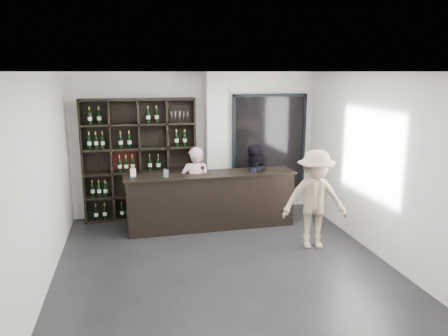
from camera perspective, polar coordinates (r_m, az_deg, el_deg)
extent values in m
cube|color=black|center=(6.81, 0.04, -12.75)|extent=(5.00, 5.50, 0.01)
cube|color=silver|center=(8.77, -1.12, 2.97)|extent=(0.40, 0.40, 2.90)
cube|color=black|center=(9.29, 5.91, 3.12)|extent=(1.60, 0.08, 2.10)
cube|color=black|center=(9.29, 5.91, 3.12)|extent=(1.48, 0.02, 1.98)
cube|color=black|center=(8.26, -1.73, -4.35)|extent=(3.11, 0.58, 1.02)
cube|color=black|center=(8.12, -1.76, -0.81)|extent=(3.19, 0.66, 0.03)
imported|color=#D0A0A4|center=(8.24, -3.70, -2.51)|extent=(0.61, 0.45, 1.54)
imported|color=black|center=(8.46, 3.69, -2.10)|extent=(0.87, 0.75, 1.55)
imported|color=gray|center=(7.39, 11.77, -4.05)|extent=(1.17, 0.80, 1.66)
cylinder|color=#A2B8C5|center=(7.90, -7.62, -0.69)|extent=(0.11, 0.11, 0.13)
cube|color=white|center=(8.29, 3.97, -0.38)|extent=(0.14, 0.14, 0.02)
cube|color=white|center=(8.00, -11.80, -0.62)|extent=(0.10, 0.05, 0.15)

